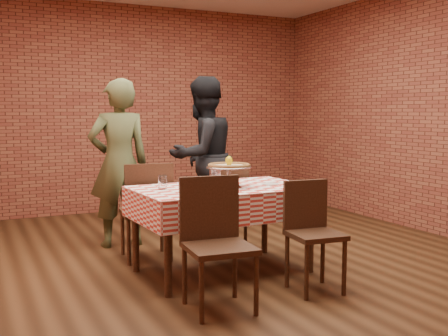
{
  "coord_description": "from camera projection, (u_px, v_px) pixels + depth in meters",
  "views": [
    {
      "loc": [
        -2.07,
        -4.47,
        1.41
      ],
      "look_at": [
        -0.05,
        -0.23,
        0.91
      ],
      "focal_mm": 43.06,
      "sensor_mm": 36.0,
      "label": 1
    }
  ],
  "objects": [
    {
      "name": "ground",
      "position": [
        219.0,
        262.0,
        5.05
      ],
      "size": [
        6.0,
        6.0,
        0.0
      ],
      "primitive_type": "plane",
      "color": "black",
      "rests_on": "ground"
    },
    {
      "name": "back_wall",
      "position": [
        129.0,
        109.0,
        7.59
      ],
      "size": [
        5.5,
        0.0,
        5.5
      ],
      "primitive_type": "plane",
      "rotation": [
        1.57,
        0.0,
        0.0
      ],
      "color": "brown",
      "rests_on": "ground"
    },
    {
      "name": "table",
      "position": [
        223.0,
        230.0,
        4.71
      ],
      "size": [
        1.55,
        0.98,
        0.75
      ],
      "primitive_type": "cube",
      "rotation": [
        0.0,
        0.0,
        0.05
      ],
      "color": "#432618",
      "rests_on": "ground"
    },
    {
      "name": "tablecloth",
      "position": [
        223.0,
        202.0,
        4.68
      ],
      "size": [
        1.59,
        1.02,
        0.26
      ],
      "primitive_type": null,
      "rotation": [
        0.0,
        0.0,
        0.05
      ],
      "color": "#BD352A",
      "rests_on": "table"
    },
    {
      "name": "pizza_stand",
      "position": [
        229.0,
        177.0,
        4.64
      ],
      "size": [
        0.42,
        0.42,
        0.18
      ],
      "primitive_type": null,
      "rotation": [
        0.0,
        0.0,
        0.06
      ],
      "color": "silver",
      "rests_on": "tablecloth"
    },
    {
      "name": "pizza",
      "position": [
        229.0,
        166.0,
        4.63
      ],
      "size": [
        0.39,
        0.39,
        0.03
      ],
      "primitive_type": "cylinder",
      "rotation": [
        0.0,
        0.0,
        0.06
      ],
      "color": "beige",
      "rests_on": "pizza_stand"
    },
    {
      "name": "lemon",
      "position": [
        229.0,
        161.0,
        4.63
      ],
      "size": [
        0.07,
        0.07,
        0.08
      ],
      "primitive_type": "ellipsoid",
      "rotation": [
        0.0,
        0.0,
        0.06
      ],
      "color": "yellow",
      "rests_on": "pizza"
    },
    {
      "name": "water_glass_left",
      "position": [
        183.0,
        185.0,
        4.32
      ],
      "size": [
        0.08,
        0.08,
        0.12
      ],
      "primitive_type": "cylinder",
      "rotation": [
        0.0,
        0.0,
        0.05
      ],
      "color": "white",
      "rests_on": "tablecloth"
    },
    {
      "name": "water_glass_right",
      "position": [
        163.0,
        182.0,
        4.53
      ],
      "size": [
        0.08,
        0.08,
        0.12
      ],
      "primitive_type": "cylinder",
      "rotation": [
        0.0,
        0.0,
        0.05
      ],
      "color": "white",
      "rests_on": "tablecloth"
    },
    {
      "name": "side_plate",
      "position": [
        270.0,
        184.0,
        4.81
      ],
      "size": [
        0.16,
        0.16,
        0.01
      ],
      "primitive_type": "cylinder",
      "rotation": [
        0.0,
        0.0,
        0.05
      ],
      "color": "white",
      "rests_on": "tablecloth"
    },
    {
      "name": "sweetener_packet_a",
      "position": [
        288.0,
        184.0,
        4.81
      ],
      "size": [
        0.06,
        0.06,
        0.0
      ],
      "primitive_type": "cube",
      "rotation": [
        0.0,
        0.0,
        0.51
      ],
      "color": "white",
      "rests_on": "tablecloth"
    },
    {
      "name": "sweetener_packet_b",
      "position": [
        294.0,
        183.0,
        4.87
      ],
      "size": [
        0.05,
        0.04,
        0.0
      ],
      "primitive_type": "cube",
      "rotation": [
        0.0,
        0.0,
        0.0
      ],
      "color": "white",
      "rests_on": "tablecloth"
    },
    {
      "name": "condiment_caddy",
      "position": [
        215.0,
        175.0,
        4.97
      ],
      "size": [
        0.1,
        0.09,
        0.13
      ],
      "primitive_type": "cube",
      "rotation": [
        0.0,
        0.0,
        -0.21
      ],
      "color": "silver",
      "rests_on": "tablecloth"
    },
    {
      "name": "chair_near_left",
      "position": [
        219.0,
        245.0,
        3.79
      ],
      "size": [
        0.49,
        0.49,
        0.94
      ],
      "primitive_type": null,
      "rotation": [
        0.0,
        0.0,
        -0.08
      ],
      "color": "#432618",
      "rests_on": "ground"
    },
    {
      "name": "chair_near_right",
      "position": [
        315.0,
        237.0,
        4.19
      ],
      "size": [
        0.42,
        0.42,
        0.86
      ],
      "primitive_type": null,
      "rotation": [
        0.0,
        0.0,
        -0.1
      ],
      "color": "#432618",
      "rests_on": "ground"
    },
    {
      "name": "chair_far_left",
      "position": [
        146.0,
        210.0,
        5.14
      ],
      "size": [
        0.5,
        0.5,
        0.94
      ],
      "primitive_type": null,
      "rotation": [
        0.0,
        0.0,
        3.03
      ],
      "color": "#432618",
      "rests_on": "ground"
    },
    {
      "name": "chair_far_right",
      "position": [
        225.0,
        206.0,
        5.57
      ],
      "size": [
        0.45,
        0.45,
        0.87
      ],
      "primitive_type": null,
      "rotation": [
        0.0,
        0.0,
        2.97
      ],
      "color": "#432618",
      "rests_on": "ground"
    },
    {
      "name": "diner_olive",
      "position": [
        119.0,
        163.0,
        5.59
      ],
      "size": [
        0.64,
        0.42,
        1.75
      ],
      "primitive_type": "imported",
      "rotation": [
        0.0,
        0.0,
        3.14
      ],
      "color": "#444929",
      "rests_on": "ground"
    },
    {
      "name": "diner_black",
      "position": [
        202.0,
        157.0,
        6.09
      ],
      "size": [
        1.05,
        0.93,
        1.8
      ],
      "primitive_type": "imported",
      "rotation": [
        0.0,
        0.0,
        3.47
      ],
      "color": "black",
      "rests_on": "ground"
    }
  ]
}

